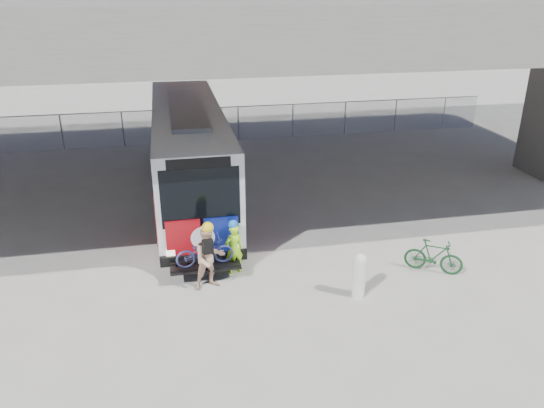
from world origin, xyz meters
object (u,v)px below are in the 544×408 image
object	(u,v)px
bollard	(359,274)
bike_parked	(434,256)
cyclist_hivis	(234,248)
bus	(189,145)
cyclist_tan	(209,257)

from	to	relation	value
bollard	bike_parked	size ratio (longest dim) A/B	0.78
cyclist_hivis	bike_parked	world-z (taller)	cyclist_hivis
bollard	bus	bearing A→B (deg)	115.80
bus	bike_parked	size ratio (longest dim) A/B	7.66
bus	bollard	world-z (taller)	bus
bus	cyclist_tan	distance (m)	7.11
cyclist_tan	bollard	bearing A→B (deg)	-32.43
cyclist_hivis	bollard	bearing A→B (deg)	128.92
bus	cyclist_tan	size ratio (longest dim) A/B	6.42
cyclist_hivis	bike_parked	bearing A→B (deg)	149.76
bus	cyclist_tan	xyz separation A→B (m)	(0.09, -7.02, -1.16)
bus	bollard	distance (m)	9.31
cyclist_tan	bike_parked	size ratio (longest dim) A/B	1.19
bus	bike_parked	bearing A→B (deg)	-48.38
cyclist_hivis	cyclist_tan	world-z (taller)	cyclist_tan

